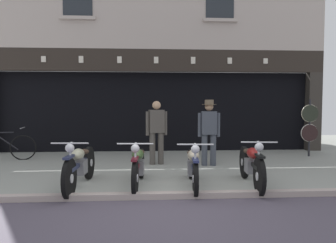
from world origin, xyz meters
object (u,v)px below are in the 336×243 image
object	(u,v)px
motorcycle_center_left	(138,165)
shopkeeper_center	(209,129)
leaning_bicycle	(2,147)
advert_board_far	(65,104)
tyre_sign_pole	(310,124)
motorcycle_center_right	(251,164)
advert_board_near	(100,100)
motorcycle_left	(80,165)
motorcycle_center	(193,165)
salesman_left	(157,129)

from	to	relation	value
motorcycle_center_left	shopkeeper_center	bearing A→B (deg)	-128.85
leaning_bicycle	advert_board_far	bearing A→B (deg)	131.10
motorcycle_center_left	tyre_sign_pole	world-z (taller)	tyre_sign_pole
motorcycle_center_right	advert_board_near	size ratio (longest dim) A/B	2.01
motorcycle_left	motorcycle_center	xyz separation A→B (m)	(2.11, -0.05, -0.02)
motorcycle_center	salesman_left	bearing A→B (deg)	-69.94
motorcycle_center_left	motorcycle_center	xyz separation A→B (m)	(1.03, -0.10, -0.00)
salesman_left	tyre_sign_pole	bearing A→B (deg)	-178.17
motorcycle_center_left	salesman_left	distance (m)	2.24
advert_board_near	leaning_bicycle	xyz separation A→B (m)	(-2.46, -1.55, -1.31)
shopkeeper_center	motorcycle_center_left	bearing A→B (deg)	52.26
salesman_left	shopkeeper_center	bearing A→B (deg)	159.70
shopkeeper_center	tyre_sign_pole	distance (m)	3.47
shopkeeper_center	leaning_bicycle	distance (m)	5.70
motorcycle_center	advert_board_far	size ratio (longest dim) A/B	2.14
motorcycle_center_right	leaning_bicycle	size ratio (longest dim) A/B	1.12
tyre_sign_pole	advert_board_near	world-z (taller)	advert_board_near
motorcycle_center_right	shopkeeper_center	xyz separation A→B (m)	(-0.43, 2.02, 0.50)
shopkeeper_center	advert_board_far	bearing A→B (deg)	-27.25
salesman_left	advert_board_near	size ratio (longest dim) A/B	1.68
tyre_sign_pole	motorcycle_center_right	bearing A→B (deg)	-131.47
motorcycle_center_right	tyre_sign_pole	bearing A→B (deg)	-125.41
motorcycle_left	shopkeeper_center	distance (m)	3.45
motorcycle_center	tyre_sign_pole	size ratio (longest dim) A/B	1.14
motorcycle_left	leaning_bicycle	size ratio (longest dim) A/B	1.17
motorcycle_center_right	tyre_sign_pole	distance (m)	4.31
motorcycle_center	motorcycle_center_right	distance (m)	1.12
motorcycle_center_left	leaning_bicycle	distance (m)	4.86
motorcycle_center_left	salesman_left	xyz separation A→B (m)	(0.40, 2.15, 0.49)
shopkeeper_center	motorcycle_center	bearing A→B (deg)	75.38
salesman_left	advert_board_far	world-z (taller)	advert_board_far
tyre_sign_pole	advert_board_near	size ratio (longest dim) A/B	1.75
motorcycle_center_right	shopkeeper_center	distance (m)	2.13
tyre_sign_pole	leaning_bicycle	size ratio (longest dim) A/B	0.97
salesman_left	advert_board_far	bearing A→B (deg)	-48.90
motorcycle_center	advert_board_near	bearing A→B (deg)	-57.91
salesman_left	shopkeeper_center	distance (m)	1.34
advert_board_far	motorcycle_center_left	bearing A→B (deg)	-60.93
motorcycle_left	motorcycle_center	distance (m)	2.11
motorcycle_center	leaning_bicycle	xyz separation A→B (m)	(-4.88, 3.06, -0.04)
motorcycle_left	salesman_left	size ratio (longest dim) A/B	1.26
motorcycle_center_left	tyre_sign_pole	xyz separation A→B (m)	(4.98, 3.09, 0.55)
motorcycle_center_left	salesman_left	size ratio (longest dim) A/B	1.19
motorcycle_center	salesman_left	world-z (taller)	salesman_left
motorcycle_center_left	motorcycle_center_right	bearing A→B (deg)	-179.86
motorcycle_center	advert_board_near	xyz separation A→B (m)	(-2.42, 4.62, 1.27)
shopkeeper_center	tyre_sign_pole	world-z (taller)	tyre_sign_pole
motorcycle_center	motorcycle_center_right	bearing A→B (deg)	-176.59
shopkeeper_center	tyre_sign_pole	xyz separation A→B (m)	(3.26, 1.19, 0.04)
motorcycle_center	tyre_sign_pole	world-z (taller)	tyre_sign_pole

